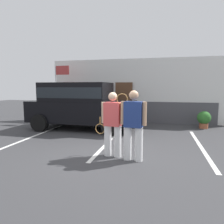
% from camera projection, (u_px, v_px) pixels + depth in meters
% --- Properties ---
extents(ground_plane, '(40.00, 40.00, 0.00)m').
position_uv_depth(ground_plane, '(113.00, 156.00, 5.64)').
color(ground_plane, '#38383A').
extents(parking_stripe_0, '(0.12, 4.40, 0.01)m').
position_uv_depth(parking_stripe_0, '(35.00, 136.00, 7.88)').
color(parking_stripe_0, silver).
rests_on(parking_stripe_0, ground_plane).
extents(parking_stripe_1, '(0.12, 4.40, 0.01)m').
position_uv_depth(parking_stripe_1, '(110.00, 141.00, 7.20)').
color(parking_stripe_1, silver).
rests_on(parking_stripe_1, ground_plane).
extents(parking_stripe_2, '(0.12, 4.40, 0.01)m').
position_uv_depth(parking_stripe_2, '(200.00, 146.00, 6.51)').
color(parking_stripe_2, silver).
rests_on(parking_stripe_2, ground_plane).
extents(house_frontage, '(9.37, 0.40, 3.32)m').
position_uv_depth(house_frontage, '(137.00, 93.00, 10.90)').
color(house_frontage, white).
rests_on(house_frontage, ground_plane).
extents(parked_suv, '(4.64, 2.24, 2.05)m').
position_uv_depth(parked_suv, '(80.00, 103.00, 9.11)').
color(parked_suv, black).
rests_on(parked_suv, ground_plane).
extents(tennis_player_man, '(0.89, 0.32, 1.73)m').
position_uv_depth(tennis_player_man, '(113.00, 124.00, 5.50)').
color(tennis_player_man, white).
rests_on(tennis_player_man, ground_plane).
extents(tennis_player_woman, '(0.79, 0.33, 1.78)m').
position_uv_depth(tennis_player_woman, '(133.00, 124.00, 5.18)').
color(tennis_player_woman, white).
rests_on(tennis_player_woman, ground_plane).
extents(potted_plant_by_porch, '(0.59, 0.59, 0.78)m').
position_uv_depth(potted_plant_by_porch, '(204.00, 119.00, 9.28)').
color(potted_plant_by_porch, '#9E5638').
rests_on(potted_plant_by_porch, ground_plane).
extents(flag_pole, '(0.80, 0.07, 2.99)m').
position_uv_depth(flag_pole, '(59.00, 83.00, 10.69)').
color(flag_pole, silver).
rests_on(flag_pole, ground_plane).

